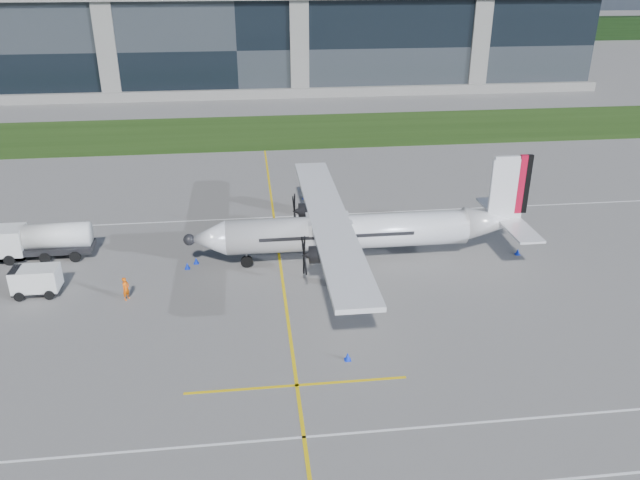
{
  "coord_description": "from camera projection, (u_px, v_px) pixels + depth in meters",
  "views": [
    {
      "loc": [
        1.01,
        -33.19,
        20.92
      ],
      "look_at": [
        5.8,
        6.97,
        2.59
      ],
      "focal_mm": 35.0,
      "sensor_mm": 36.0,
      "label": 1
    }
  ],
  "objects": [
    {
      "name": "fuel_tanker_truck",
      "position": [
        38.0,
        241.0,
        47.15
      ],
      "size": [
        7.28,
        2.37,
        2.73
      ],
      "primitive_type": null,
      "color": "silver",
      "rests_on": "ground"
    },
    {
      "name": "safety_cone_portwing",
      "position": [
        348.0,
        356.0,
        35.45
      ],
      "size": [
        0.36,
        0.36,
        0.5
      ],
      "primitive_type": "cone",
      "color": "#0C2AD0",
      "rests_on": "ground"
    },
    {
      "name": "grass_strip",
      "position": [
        239.0,
        132.0,
        81.95
      ],
      "size": [
        400.0,
        18.0,
        0.04
      ],
      "primitive_type": "cube",
      "color": "#1F3B10",
      "rests_on": "ground"
    },
    {
      "name": "turboprop_aircraft",
      "position": [
        361.0,
        213.0,
        45.55
      ],
      "size": [
        25.37,
        26.31,
        7.89
      ],
      "primitive_type": null,
      "color": "white",
      "rests_on": "ground"
    },
    {
      "name": "safety_cone_fwd",
      "position": [
        187.0,
        266.0,
        45.9
      ],
      "size": [
        0.36,
        0.36,
        0.5
      ],
      "primitive_type": "cone",
      "color": "#0C2AD0",
      "rests_on": "ground"
    },
    {
      "name": "safety_cone_stbdwing",
      "position": [
        304.0,
        196.0,
        59.28
      ],
      "size": [
        0.36,
        0.36,
        0.5
      ],
      "primitive_type": "cone",
      "color": "#0C2AD0",
      "rests_on": "ground"
    },
    {
      "name": "tree_line",
      "position": [
        238.0,
        33.0,
        163.94
      ],
      "size": [
        400.0,
        6.0,
        6.0
      ],
      "primitive_type": "cube",
      "color": "black",
      "rests_on": "ground"
    },
    {
      "name": "terminal_building",
      "position": [
        237.0,
        43.0,
        107.81
      ],
      "size": [
        120.0,
        20.0,
        15.0
      ],
      "primitive_type": "cube",
      "color": "black",
      "rests_on": "ground"
    },
    {
      "name": "baggage_tug",
      "position": [
        36.0,
        281.0,
        42.19
      ],
      "size": [
        3.24,
        1.94,
        1.94
      ],
      "primitive_type": null,
      "color": "silver",
      "rests_on": "ground"
    },
    {
      "name": "safety_cone_tail",
      "position": [
        518.0,
        252.0,
        48.11
      ],
      "size": [
        0.36,
        0.36,
        0.5
      ],
      "primitive_type": "cone",
      "color": "#0C2AD0",
      "rests_on": "ground"
    },
    {
      "name": "yellow_taxiway_centerline",
      "position": [
        279.0,
        256.0,
        47.91
      ],
      "size": [
        0.2,
        70.0,
        0.01
      ],
      "primitive_type": "cube",
      "color": "yellow",
      "rests_on": "ground"
    },
    {
      "name": "ground",
      "position": [
        239.0,
        149.0,
        74.72
      ],
      "size": [
        400.0,
        400.0,
        0.0
      ],
      "primitive_type": "plane",
      "color": "#615F5C",
      "rests_on": "ground"
    },
    {
      "name": "ground_crew_person",
      "position": [
        126.0,
        287.0,
        41.51
      ],
      "size": [
        0.85,
        0.93,
        1.86
      ],
      "primitive_type": "imported",
      "rotation": [
        0.0,
        0.0,
        1.05
      ],
      "color": "#F25907",
      "rests_on": "ground"
    },
    {
      "name": "safety_cone_nose_stbd",
      "position": [
        196.0,
        260.0,
        46.69
      ],
      "size": [
        0.36,
        0.36,
        0.5
      ],
      "primitive_type": "cone",
      "color": "#0C2AD0",
      "rests_on": "ground"
    }
  ]
}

